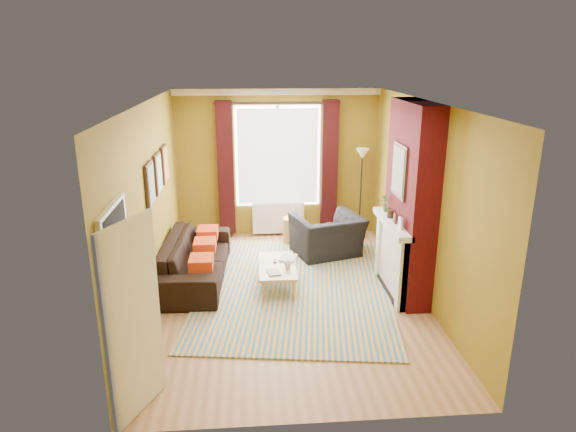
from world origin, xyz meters
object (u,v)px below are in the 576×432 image
at_px(coffee_table, 277,267).
at_px(floor_lamp, 362,168).
at_px(armchair, 327,236).
at_px(wicker_stool, 293,230).
at_px(sofa, 195,259).

distance_m(coffee_table, floor_lamp, 2.90).
relative_size(armchair, coffee_table, 1.02).
bearing_deg(coffee_table, floor_lamp, 52.02).
xyz_separation_m(armchair, floor_lamp, (0.76, 0.87, 1.00)).
bearing_deg(floor_lamp, wicker_stool, -171.82).
bearing_deg(sofa, armchair, -66.86).
relative_size(sofa, wicker_stool, 4.82).
relative_size(sofa, floor_lamp, 1.34).
bearing_deg(armchair, wicker_stool, -68.42).
bearing_deg(wicker_stool, floor_lamp, 8.18).
bearing_deg(sofa, floor_lamp, -57.57).
distance_m(wicker_stool, floor_lamp, 1.73).
height_order(armchair, coffee_table, armchair).
bearing_deg(wicker_stool, coffee_table, -101.96).
xyz_separation_m(wicker_stool, floor_lamp, (1.30, 0.19, 1.13)).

